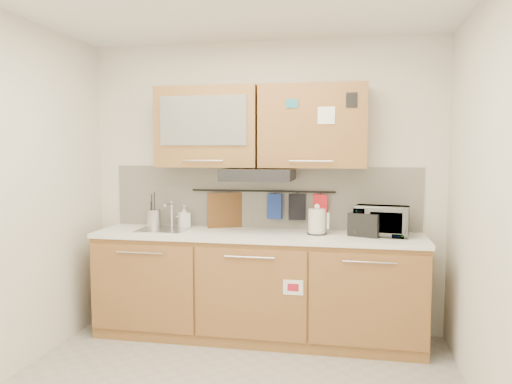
% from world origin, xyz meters
% --- Properties ---
extents(wall_back, '(3.20, 0.00, 3.20)m').
position_xyz_m(wall_back, '(0.00, 1.50, 1.30)').
color(wall_back, silver).
rests_on(wall_back, ground).
extents(wall_right, '(0.00, 3.00, 3.00)m').
position_xyz_m(wall_right, '(1.60, 0.00, 1.30)').
color(wall_right, silver).
rests_on(wall_right, ground).
extents(base_cabinet, '(2.80, 0.64, 0.88)m').
position_xyz_m(base_cabinet, '(0.00, 1.19, 0.41)').
color(base_cabinet, '#AB7A3C').
rests_on(base_cabinet, floor).
extents(countertop, '(2.82, 0.62, 0.04)m').
position_xyz_m(countertop, '(0.00, 1.19, 0.90)').
color(countertop, white).
rests_on(countertop, base_cabinet).
extents(backsplash, '(2.80, 0.02, 0.56)m').
position_xyz_m(backsplash, '(0.00, 1.49, 1.20)').
color(backsplash, silver).
rests_on(backsplash, countertop).
extents(upper_cabinets, '(1.82, 0.37, 0.70)m').
position_xyz_m(upper_cabinets, '(-0.00, 1.32, 1.83)').
color(upper_cabinets, '#AB7A3C').
rests_on(upper_cabinets, wall_back).
extents(range_hood, '(0.60, 0.46, 0.10)m').
position_xyz_m(range_hood, '(0.00, 1.25, 1.42)').
color(range_hood, black).
rests_on(range_hood, upper_cabinets).
extents(sink, '(0.42, 0.40, 0.26)m').
position_xyz_m(sink, '(-0.85, 1.21, 0.92)').
color(sink, silver).
rests_on(sink, countertop).
extents(utensil_rail, '(1.30, 0.02, 0.02)m').
position_xyz_m(utensil_rail, '(0.00, 1.45, 1.26)').
color(utensil_rail, black).
rests_on(utensil_rail, backsplash).
extents(utensil_crock, '(0.17, 0.17, 0.33)m').
position_xyz_m(utensil_crock, '(-0.99, 1.32, 1.00)').
color(utensil_crock, '#B2B2B7').
rests_on(utensil_crock, countertop).
extents(kettle, '(0.19, 0.17, 0.26)m').
position_xyz_m(kettle, '(0.51, 1.23, 1.02)').
color(kettle, silver).
rests_on(kettle, countertop).
extents(toaster, '(0.29, 0.24, 0.19)m').
position_xyz_m(toaster, '(0.91, 1.21, 1.02)').
color(toaster, black).
rests_on(toaster, countertop).
extents(microwave, '(0.47, 0.35, 0.24)m').
position_xyz_m(microwave, '(1.04, 1.28, 1.04)').
color(microwave, '#999999').
rests_on(microwave, countertop).
extents(soap_bottle, '(0.13, 0.13, 0.21)m').
position_xyz_m(soap_bottle, '(-0.71, 1.37, 1.02)').
color(soap_bottle, '#999999').
rests_on(soap_bottle, countertop).
extents(cutting_board, '(0.34, 0.17, 0.44)m').
position_xyz_m(cutting_board, '(-0.33, 1.44, 1.02)').
color(cutting_board, brown).
rests_on(cutting_board, utensil_rail).
extents(oven_mitt, '(0.14, 0.07, 0.23)m').
position_xyz_m(oven_mitt, '(0.12, 1.44, 1.13)').
color(oven_mitt, navy).
rests_on(oven_mitt, utensil_rail).
extents(dark_pouch, '(0.15, 0.08, 0.23)m').
position_xyz_m(dark_pouch, '(0.32, 1.44, 1.12)').
color(dark_pouch, black).
rests_on(dark_pouch, utensil_rail).
extents(pot_holder, '(0.13, 0.05, 0.16)m').
position_xyz_m(pot_holder, '(0.52, 1.44, 1.16)').
color(pot_holder, red).
rests_on(pot_holder, utensil_rail).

